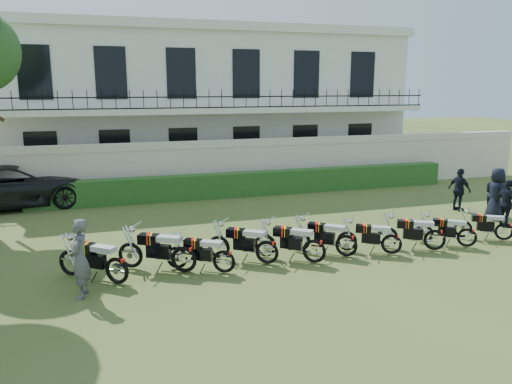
% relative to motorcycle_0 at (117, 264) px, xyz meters
% --- Properties ---
extents(ground, '(100.00, 100.00, 0.00)m').
position_rel_motorcycle_0_xyz_m(ground, '(4.92, 1.22, -0.51)').
color(ground, '#3D5522').
rests_on(ground, ground).
extents(perimeter_wall, '(30.00, 0.35, 2.30)m').
position_rel_motorcycle_0_xyz_m(perimeter_wall, '(4.92, 9.22, 0.66)').
color(perimeter_wall, beige).
rests_on(perimeter_wall, ground).
extents(hedge, '(18.00, 0.60, 1.00)m').
position_rel_motorcycle_0_xyz_m(hedge, '(5.92, 8.42, -0.01)').
color(hedge, '#184318').
rests_on(hedge, ground).
extents(building, '(20.40, 9.60, 7.40)m').
position_rel_motorcycle_0_xyz_m(building, '(4.92, 15.18, 3.20)').
color(building, silver).
rests_on(building, ground).
extents(motorcycle_0, '(1.63, 1.36, 1.10)m').
position_rel_motorcycle_0_xyz_m(motorcycle_0, '(0.00, 0.00, 0.00)').
color(motorcycle_0, black).
rests_on(motorcycle_0, ground).
extents(motorcycle_1, '(1.86, 1.15, 1.14)m').
position_rel_motorcycle_0_xyz_m(motorcycle_1, '(1.61, 0.26, 0.02)').
color(motorcycle_1, black).
rests_on(motorcycle_1, ground).
extents(motorcycle_2, '(1.61, 1.03, 1.00)m').
position_rel_motorcycle_0_xyz_m(motorcycle_2, '(2.54, -0.06, -0.05)').
color(motorcycle_2, black).
rests_on(motorcycle_2, ground).
extents(motorcycle_3, '(1.65, 1.25, 1.08)m').
position_rel_motorcycle_0_xyz_m(motorcycle_3, '(3.76, 0.22, -0.01)').
color(motorcycle_3, black).
rests_on(motorcycle_3, ground).
extents(motorcycle_4, '(1.61, 1.32, 1.08)m').
position_rel_motorcycle_0_xyz_m(motorcycle_4, '(4.96, -0.07, -0.01)').
color(motorcycle_4, black).
rests_on(motorcycle_4, ground).
extents(motorcycle_5, '(1.54, 1.30, 1.05)m').
position_rel_motorcycle_0_xyz_m(motorcycle_5, '(5.99, 0.13, -0.02)').
color(motorcycle_5, black).
rests_on(motorcycle_5, ground).
extents(motorcycle_6, '(1.55, 1.00, 0.96)m').
position_rel_motorcycle_0_xyz_m(motorcycle_6, '(7.27, -0.06, -0.06)').
color(motorcycle_6, black).
rests_on(motorcycle_6, ground).
extents(motorcycle_7, '(1.68, 1.02, 1.03)m').
position_rel_motorcycle_0_xyz_m(motorcycle_7, '(8.60, -0.14, -0.03)').
color(motorcycle_7, black).
rests_on(motorcycle_7, ground).
extents(motorcycle_8, '(1.43, 1.12, 0.94)m').
position_rel_motorcycle_0_xyz_m(motorcycle_8, '(9.68, -0.15, -0.07)').
color(motorcycle_8, black).
rests_on(motorcycle_8, ground).
extents(motorcycle_9, '(1.48, 0.95, 0.92)m').
position_rel_motorcycle_0_xyz_m(motorcycle_9, '(11.18, 0.04, -0.08)').
color(motorcycle_9, black).
rests_on(motorcycle_9, ground).
extents(suv, '(6.32, 3.64, 1.66)m').
position_rel_motorcycle_0_xyz_m(suv, '(-3.47, 9.15, 0.32)').
color(suv, black).
rests_on(suv, ground).
extents(inspector, '(0.53, 0.71, 1.76)m').
position_rel_motorcycle_0_xyz_m(inspector, '(-0.77, -0.45, 0.37)').
color(inspector, '#57575C').
rests_on(inspector, ground).
extents(officer_2, '(0.41, 0.94, 1.59)m').
position_rel_motorcycle_0_xyz_m(officer_2, '(12.33, 1.21, 0.29)').
color(officer_2, black).
rests_on(officer_2, ground).
extents(officer_3, '(0.78, 1.00, 1.81)m').
position_rel_motorcycle_0_xyz_m(officer_3, '(12.78, 2.17, 0.39)').
color(officer_3, black).
rests_on(officer_3, ground).
extents(officer_4, '(0.77, 0.90, 1.62)m').
position_rel_motorcycle_0_xyz_m(officer_4, '(13.08, 2.55, 0.30)').
color(officer_4, black).
rests_on(officer_4, ground).
extents(officer_5, '(0.60, 1.00, 1.59)m').
position_rel_motorcycle_0_xyz_m(officer_5, '(12.40, 3.56, 0.29)').
color(officer_5, black).
rests_on(officer_5, ground).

